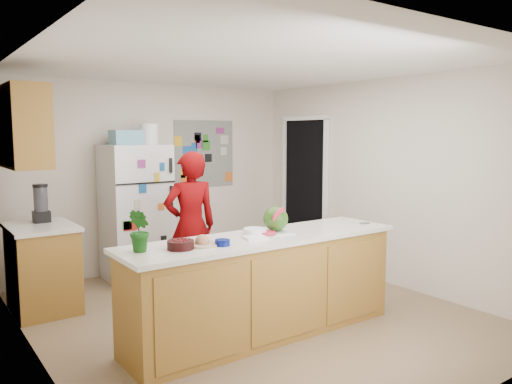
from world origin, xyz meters
TOP-DOWN VIEW (x-y plane):
  - floor at (0.00, 0.00)m, footprint 4.00×4.50m
  - wall_back at (0.00, 2.26)m, footprint 4.00×0.02m
  - wall_left at (-2.01, 0.00)m, footprint 0.02×4.50m
  - wall_right at (2.01, 0.00)m, footprint 0.02×4.50m
  - ceiling at (0.00, 0.00)m, footprint 4.00×4.50m
  - doorway at (1.99, 1.45)m, footprint 0.03×0.85m
  - peninsula_base at (-0.20, -0.50)m, footprint 2.60×0.62m
  - peninsula_top at (-0.20, -0.50)m, footprint 2.68×0.70m
  - side_counter_base at (-1.69, 1.35)m, footprint 0.60×0.80m
  - side_counter_top at (-1.69, 1.35)m, footprint 0.64×0.84m
  - upper_cabinets at (-1.82, 1.30)m, footprint 0.35×1.00m
  - refrigerator at (-0.45, 1.88)m, footprint 0.75×0.70m
  - fridge_top_bin at (-0.55, 1.88)m, footprint 0.35×0.28m
  - photo_collage at (0.75, 2.24)m, footprint 0.95×0.01m
  - person at (-0.26, 0.78)m, footprint 0.65×0.48m
  - blender_appliance at (-1.64, 1.53)m, footprint 0.14×0.14m
  - cutting_board at (-0.08, -0.45)m, footprint 0.40×0.32m
  - watermelon at (-0.02, -0.43)m, footprint 0.23×0.23m
  - watermelon_slice at (-0.16, -0.50)m, footprint 0.15×0.15m
  - cherry_bowl at (-1.05, -0.53)m, footprint 0.25×0.25m
  - white_bowl at (-0.24, -0.42)m, footprint 0.23×0.23m
  - cobalt_bowl at (-0.71, -0.62)m, footprint 0.16×0.16m
  - plate at (-0.84, -0.51)m, footprint 0.30×0.30m
  - paper_towel at (-0.34, -0.55)m, footprint 0.23×0.21m
  - keys at (1.00, -0.61)m, footprint 0.11×0.06m
  - potted_plant at (-1.35, -0.45)m, footprint 0.15×0.19m

SIDE VIEW (x-z plane):
  - floor at x=0.00m, z-range -0.02..0.00m
  - side_counter_base at x=-1.69m, z-range 0.00..0.86m
  - peninsula_base at x=-0.20m, z-range 0.00..0.88m
  - person at x=-0.26m, z-range 0.00..1.64m
  - refrigerator at x=-0.45m, z-range 0.00..1.70m
  - side_counter_top at x=-1.69m, z-range 0.86..0.90m
  - peninsula_top at x=-0.20m, z-range 0.88..0.92m
  - cutting_board at x=-0.08m, z-range 0.92..0.93m
  - keys at x=1.00m, z-range 0.92..0.93m
  - plate at x=-0.84m, z-range 0.92..0.94m
  - paper_towel at x=-0.34m, z-range 0.92..0.94m
  - watermelon_slice at x=-0.16m, z-range 0.93..0.95m
  - cobalt_bowl at x=-0.71m, z-range 0.92..0.97m
  - white_bowl at x=-0.24m, z-range 0.92..0.98m
  - cherry_bowl at x=-1.05m, z-range 0.92..0.99m
  - doorway at x=1.99m, z-range 0.00..2.04m
  - watermelon at x=-0.02m, z-range 0.93..1.16m
  - blender_appliance at x=-1.64m, z-range 0.90..1.28m
  - potted_plant at x=-1.35m, z-range 0.92..1.26m
  - wall_back at x=0.00m, z-range 0.00..2.50m
  - wall_left at x=-2.01m, z-range 0.00..2.50m
  - wall_right at x=2.01m, z-range 0.00..2.50m
  - photo_collage at x=0.75m, z-range 1.08..2.02m
  - fridge_top_bin at x=-0.55m, z-range 1.70..1.88m
  - upper_cabinets at x=-1.82m, z-range 1.50..2.30m
  - ceiling at x=0.00m, z-range 2.50..2.52m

